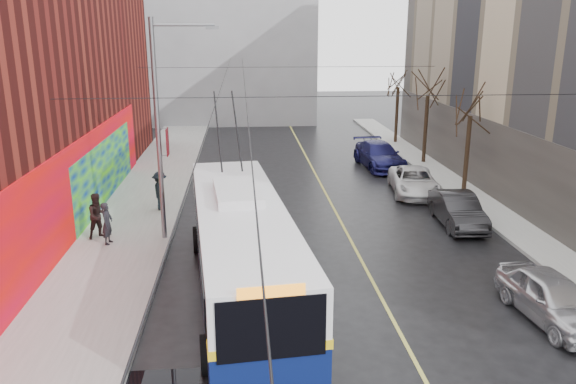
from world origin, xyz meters
name	(u,v)px	position (x,y,z in m)	size (l,w,h in m)	color
ground	(362,371)	(0.00, 0.00, 0.00)	(140.00, 140.00, 0.00)	black
sidewalk_left	(132,224)	(-8.00, 12.00, 0.07)	(4.00, 60.00, 0.15)	gray
sidewalk_right	(496,214)	(9.00, 12.00, 0.07)	(2.00, 60.00, 0.15)	gray
lane_line	(333,207)	(1.50, 14.00, 0.00)	(0.12, 50.00, 0.01)	#BFB74C
building_far	(208,26)	(-6.00, 44.99, 9.02)	(20.50, 12.10, 18.00)	gray
streetlight_pole	(162,126)	(-6.14, 10.00, 4.85)	(2.65, 0.60, 9.00)	slate
catenary_wires	(250,80)	(-2.54, 14.77, 6.25)	(18.00, 60.00, 0.22)	black
tree_near	(472,101)	(9.00, 16.00, 4.98)	(3.20, 3.20, 6.40)	black
tree_mid	(429,84)	(9.00, 23.00, 5.25)	(3.20, 3.20, 6.68)	black
tree_far	(399,77)	(9.00, 30.00, 5.14)	(3.20, 3.20, 6.57)	black
pigeons_flying	(245,74)	(-2.81, 10.29, 6.85)	(3.06, 1.52, 1.92)	slate
trolleybus	(242,248)	(-3.06, 4.57, 1.70)	(4.02, 13.06, 6.11)	#091345
parked_car_a	(552,298)	(6.26, 2.20, 0.73)	(1.72, 4.28, 1.46)	#BBBBC0
parked_car_b	(458,210)	(6.64, 10.86, 0.74)	(1.56, 4.47, 1.47)	black
parked_car_c	(414,181)	(6.23, 16.09, 0.70)	(2.31, 5.00, 1.39)	silver
parked_car_d	(379,155)	(5.80, 22.22, 0.81)	(2.26, 5.55, 1.61)	#16164D
following_car	(246,178)	(-2.79, 17.19, 0.80)	(1.89, 4.69, 1.60)	#A3A3A7
pedestrian_a	(107,223)	(-8.47, 9.46, 1.02)	(0.63, 0.41, 1.73)	black
pedestrian_b	(98,216)	(-8.99, 10.19, 1.11)	(0.93, 0.73, 1.92)	black
pedestrian_c	(160,191)	(-6.96, 13.88, 1.09)	(1.21, 0.70, 1.88)	black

